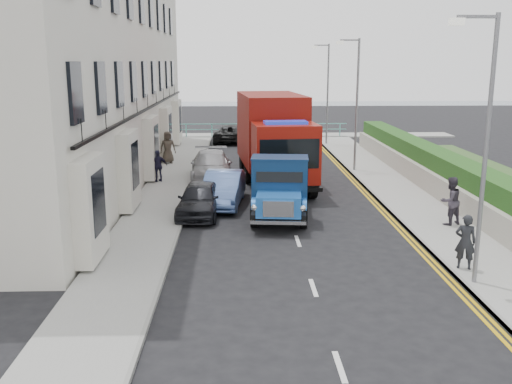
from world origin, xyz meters
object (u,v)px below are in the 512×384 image
lamp_near (482,137)px  parked_car_front (200,199)px  lamp_far (326,88)px  bedford_lorry (280,192)px  pedestrian_east_near (465,242)px  lamp_mid (355,97)px  red_lorry (273,137)px

lamp_near → parked_car_front: 11.13m
lamp_far → bedford_lorry: bearing=-103.3°
lamp_near → pedestrian_east_near: (0.22, 1.00, -3.09)m
lamp_near → lamp_mid: bearing=90.0°
lamp_mid → pedestrian_east_near: lamp_mid is taller
pedestrian_east_near → parked_car_front: bearing=-20.7°
bedford_lorry → parked_car_front: bedford_lorry is taller
lamp_mid → parked_car_front: lamp_mid is taller
pedestrian_east_near → bedford_lorry: bearing=-30.3°
lamp_near → lamp_mid: same height
lamp_far → parked_car_front: bearing=-112.3°
lamp_mid → red_lorry: 5.51m
lamp_mid → red_lorry: bearing=-148.0°
red_lorry → parked_car_front: size_ratio=2.19×
red_lorry → parked_car_front: 6.88m
red_lorry → parked_car_front: bearing=-123.9°
red_lorry → pedestrian_east_near: red_lorry is taller
lamp_near → bedford_lorry: 8.46m
lamp_mid → bedford_lorry: 10.97m
lamp_far → lamp_near: bearing=-90.0°
lamp_near → lamp_far: same height
lamp_mid → lamp_far: bearing=90.0°
lamp_mid → bedford_lorry: size_ratio=1.32×
lamp_far → parked_car_front: (-7.64, -18.64, -3.34)m
lamp_mid → bedford_lorry: lamp_mid is taller
pedestrian_east_near → lamp_near: bearing=95.7°
parked_car_front → pedestrian_east_near: size_ratio=2.42×
lamp_far → pedestrian_east_near: (0.22, -25.00, -3.09)m
parked_car_front → lamp_near: bearing=-39.9°
bedford_lorry → pedestrian_east_near: 7.31m
lamp_near → red_lorry: size_ratio=0.84×
lamp_near → parked_car_front: bearing=136.1°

